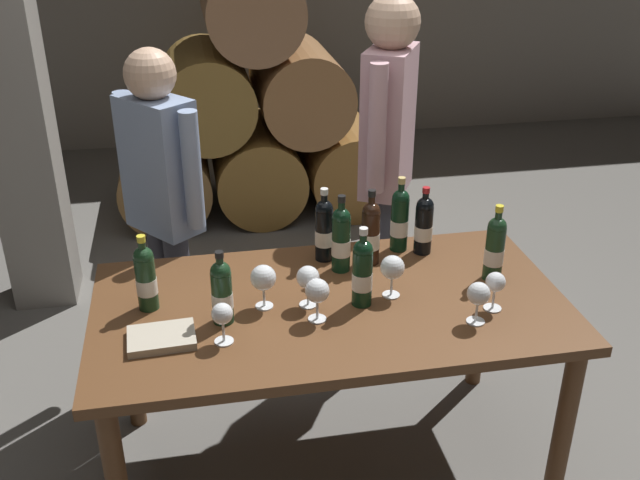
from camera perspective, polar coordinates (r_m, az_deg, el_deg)
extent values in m
plane|color=#66635E|center=(3.10, 0.72, -16.89)|extent=(14.00, 14.00, 0.00)
cylinder|color=brown|center=(5.14, -12.02, 5.17)|extent=(0.60, 0.90, 0.60)
cylinder|color=brown|center=(5.16, -5.00, 5.74)|extent=(0.60, 0.90, 0.60)
cylinder|color=brown|center=(5.25, 1.88, 6.22)|extent=(0.60, 0.90, 0.60)
cylinder|color=brown|center=(4.97, -8.94, 11.33)|extent=(0.60, 0.90, 0.60)
cylinder|color=brown|center=(5.03, -1.61, 11.81)|extent=(0.60, 0.90, 0.60)
cylinder|color=brown|center=(4.88, -5.53, 17.79)|extent=(0.60, 0.90, 0.60)
cube|color=gray|center=(3.98, -23.31, 12.44)|extent=(0.32, 0.32, 2.60)
cube|color=brown|center=(2.65, 0.81, -5.21)|extent=(1.70, 0.90, 0.04)
cylinder|color=brown|center=(2.82, 18.48, -14.11)|extent=(0.07, 0.07, 0.72)
cylinder|color=brown|center=(3.16, -14.69, -8.59)|extent=(0.07, 0.07, 0.72)
cylinder|color=brown|center=(3.37, 12.41, -5.83)|extent=(0.07, 0.07, 0.72)
cylinder|color=black|center=(2.57, 3.32, -2.99)|extent=(0.07, 0.07, 0.21)
sphere|color=black|center=(2.52, 3.39, -0.78)|extent=(0.07, 0.07, 0.07)
cylinder|color=black|center=(2.51, 3.41, -0.23)|extent=(0.03, 0.03, 0.07)
cylinder|color=silver|center=(2.49, 3.43, 0.69)|extent=(0.03, 0.03, 0.02)
cylinder|color=silver|center=(2.58, 3.32, -3.19)|extent=(0.07, 0.07, 0.06)
cylinder|color=#19381E|center=(2.62, -13.43, -3.31)|extent=(0.07, 0.07, 0.20)
sphere|color=#19381E|center=(2.57, -13.68, -1.27)|extent=(0.07, 0.07, 0.07)
cylinder|color=#19381E|center=(2.56, -13.74, -0.77)|extent=(0.03, 0.03, 0.06)
cylinder|color=gold|center=(2.54, -13.84, 0.09)|extent=(0.03, 0.03, 0.02)
cylinder|color=silver|center=(2.63, -13.41, -3.50)|extent=(0.07, 0.07, 0.06)
cylinder|color=black|center=(2.85, 3.97, 0.17)|extent=(0.07, 0.07, 0.22)
sphere|color=black|center=(2.80, 4.04, 2.27)|extent=(0.07, 0.07, 0.07)
cylinder|color=black|center=(2.79, 4.06, 2.80)|extent=(0.03, 0.03, 0.07)
cylinder|color=black|center=(2.77, 4.09, 3.68)|extent=(0.03, 0.03, 0.02)
cylinder|color=silver|center=(2.86, 3.97, -0.02)|extent=(0.07, 0.07, 0.07)
cylinder|color=#19381E|center=(2.50, -7.66, -4.49)|extent=(0.07, 0.07, 0.19)
sphere|color=#19381E|center=(2.45, -7.80, -2.47)|extent=(0.07, 0.07, 0.07)
cylinder|color=#19381E|center=(2.44, -7.84, -1.98)|extent=(0.03, 0.03, 0.06)
cylinder|color=black|center=(2.42, -7.90, -1.14)|extent=(0.03, 0.03, 0.02)
cylinder|color=silver|center=(2.50, -7.65, -4.67)|extent=(0.07, 0.07, 0.06)
cylinder|color=black|center=(2.87, 0.33, 0.41)|extent=(0.07, 0.07, 0.21)
sphere|color=black|center=(2.82, 0.33, 2.45)|extent=(0.07, 0.07, 0.07)
cylinder|color=black|center=(2.81, 0.33, 2.96)|extent=(0.03, 0.03, 0.07)
cylinder|color=silver|center=(2.79, 0.34, 3.82)|extent=(0.03, 0.03, 0.02)
cylinder|color=silver|center=(2.88, 0.33, 0.22)|extent=(0.07, 0.07, 0.06)
cylinder|color=black|center=(2.96, 8.10, 0.79)|extent=(0.07, 0.07, 0.20)
sphere|color=black|center=(2.91, 8.23, 2.66)|extent=(0.07, 0.07, 0.07)
cylinder|color=black|center=(2.90, 8.26, 3.11)|extent=(0.03, 0.03, 0.06)
cylinder|color=#B21E23|center=(2.89, 8.32, 3.89)|extent=(0.03, 0.03, 0.02)
cylinder|color=silver|center=(2.96, 8.08, 0.61)|extent=(0.07, 0.07, 0.06)
cylinder|color=black|center=(2.96, 6.24, 1.20)|extent=(0.07, 0.07, 0.22)
sphere|color=black|center=(2.92, 6.35, 3.27)|extent=(0.07, 0.07, 0.07)
cylinder|color=black|center=(2.90, 6.38, 3.79)|extent=(0.03, 0.03, 0.07)
cylinder|color=tan|center=(2.89, 6.42, 4.66)|extent=(0.03, 0.03, 0.03)
cylinder|color=silver|center=(2.97, 6.23, 1.01)|extent=(0.07, 0.07, 0.07)
cylinder|color=#19381E|center=(2.81, 13.47, -1.04)|extent=(0.07, 0.07, 0.21)
sphere|color=#19381E|center=(2.76, 13.72, 1.02)|extent=(0.07, 0.07, 0.07)
cylinder|color=#19381E|center=(2.75, 13.78, 1.54)|extent=(0.03, 0.03, 0.07)
cylinder|color=gold|center=(2.73, 13.88, 2.40)|extent=(0.03, 0.03, 0.02)
cylinder|color=silver|center=(2.81, 13.45, -1.23)|extent=(0.07, 0.07, 0.06)
cylinder|color=black|center=(2.79, 1.66, -0.35)|extent=(0.07, 0.07, 0.22)
sphere|color=black|center=(2.74, 1.69, 1.80)|extent=(0.07, 0.07, 0.07)
cylinder|color=black|center=(2.73, 1.70, 2.34)|extent=(0.03, 0.03, 0.07)
cylinder|color=black|center=(2.71, 1.71, 3.25)|extent=(0.03, 0.03, 0.03)
cylinder|color=silver|center=(2.80, 1.66, -0.55)|extent=(0.07, 0.07, 0.07)
cylinder|color=white|center=(2.66, 13.34, -5.21)|extent=(0.06, 0.06, 0.00)
cylinder|color=white|center=(2.64, 13.43, -4.48)|extent=(0.01, 0.01, 0.07)
sphere|color=white|center=(2.61, 13.58, -3.21)|extent=(0.07, 0.07, 0.07)
cylinder|color=white|center=(2.53, -0.22, -6.20)|extent=(0.06, 0.06, 0.00)
cylinder|color=white|center=(2.51, -0.22, -5.43)|extent=(0.01, 0.01, 0.07)
sphere|color=white|center=(2.47, -0.22, -3.99)|extent=(0.08, 0.08, 0.08)
cylinder|color=white|center=(2.61, -0.93, -5.07)|extent=(0.06, 0.06, 0.00)
cylinder|color=white|center=(2.59, -0.94, -4.32)|extent=(0.01, 0.01, 0.07)
sphere|color=white|center=(2.56, -0.95, -2.93)|extent=(0.08, 0.08, 0.08)
cylinder|color=white|center=(2.61, -4.38, -5.17)|extent=(0.06, 0.06, 0.00)
cylinder|color=white|center=(2.59, -4.41, -4.42)|extent=(0.01, 0.01, 0.07)
sphere|color=white|center=(2.55, -4.47, -2.95)|extent=(0.09, 0.09, 0.09)
cylinder|color=white|center=(2.58, 12.08, -6.25)|extent=(0.06, 0.06, 0.00)
cylinder|color=white|center=(2.56, 12.16, -5.49)|extent=(0.01, 0.01, 0.07)
sphere|color=white|center=(2.52, 12.31, -4.12)|extent=(0.08, 0.08, 0.08)
cylinder|color=white|center=(2.68, 5.57, -4.27)|extent=(0.06, 0.06, 0.00)
cylinder|color=white|center=(2.66, 5.61, -3.54)|extent=(0.01, 0.01, 0.07)
sphere|color=white|center=(2.63, 5.68, -2.12)|extent=(0.09, 0.09, 0.09)
cylinder|color=white|center=(2.44, -7.52, -7.87)|extent=(0.06, 0.06, 0.00)
cylinder|color=white|center=(2.42, -7.57, -7.09)|extent=(0.01, 0.01, 0.07)
sphere|color=white|center=(2.38, -7.67, -5.73)|extent=(0.07, 0.07, 0.07)
cube|color=#B2A893|center=(2.47, -12.30, -7.49)|extent=(0.23, 0.17, 0.03)
cylinder|color=#383842|center=(3.56, 5.06, -2.10)|extent=(0.11, 0.11, 0.85)
cylinder|color=#383842|center=(3.47, 4.64, -2.93)|extent=(0.11, 0.11, 0.85)
cube|color=#CC9EA8|center=(3.22, 5.37, 9.18)|extent=(0.31, 0.37, 0.64)
cylinder|color=#CC9EA8|center=(3.41, 6.20, 10.69)|extent=(0.08, 0.08, 0.54)
cylinder|color=#CC9EA8|center=(3.02, 4.49, 8.63)|extent=(0.08, 0.08, 0.54)
sphere|color=tan|center=(3.12, 5.71, 16.63)|extent=(0.23, 0.23, 0.23)
cylinder|color=#383842|center=(3.45, -11.94, -4.54)|extent=(0.11, 0.11, 0.77)
cylinder|color=#383842|center=(3.37, -10.76, -5.19)|extent=(0.11, 0.11, 0.77)
cube|color=#8499BC|center=(3.12, -12.45, 5.73)|extent=(0.34, 0.36, 0.58)
cylinder|color=#8499BC|center=(3.27, -14.80, 7.00)|extent=(0.08, 0.08, 0.49)
cylinder|color=#8499BC|center=(2.95, -9.97, 5.37)|extent=(0.08, 0.08, 0.49)
sphere|color=tan|center=(3.01, -13.18, 12.53)|extent=(0.21, 0.21, 0.21)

